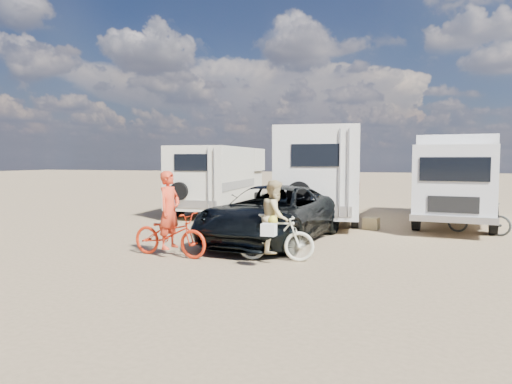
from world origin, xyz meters
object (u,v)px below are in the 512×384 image
(rv_main, at_px, (325,175))
(bike_woman, at_px, (275,238))
(bike_parked, at_px, (479,218))
(bike_man, at_px, (170,234))
(rider_man, at_px, (170,218))
(rv_left, at_px, (220,180))
(dark_suv, at_px, (272,214))
(box_truck, at_px, (456,180))
(crate, at_px, (371,223))
(cooler, at_px, (257,226))
(rider_woman, at_px, (275,225))

(rv_main, relative_size, bike_woman, 4.71)
(bike_parked, bearing_deg, bike_man, 151.23)
(bike_parked, bearing_deg, rider_man, 151.23)
(rv_left, xyz_separation_m, dark_suv, (3.93, -6.01, -0.59))
(rv_main, height_order, box_truck, rv_main)
(box_truck, xyz_separation_m, crate, (-2.61, -2.06, -1.29))
(rv_main, height_order, rv_left, rv_main)
(rider_man, xyz_separation_m, bike_parked, (7.07, 5.55, -0.41))
(rv_left, height_order, bike_parked, rv_left)
(bike_parked, bearing_deg, cooler, 132.14)
(bike_woman, xyz_separation_m, rider_woman, (0.00, 0.00, 0.28))
(cooler, bearing_deg, box_truck, 24.04)
(box_truck, relative_size, bike_parked, 3.83)
(rider_woman, xyz_separation_m, cooler, (-1.43, 3.17, -0.53))
(cooler, bearing_deg, rv_left, 109.77)
(rider_woman, distance_m, crate, 5.59)
(rv_main, relative_size, bike_man, 4.15)
(box_truck, bearing_deg, rv_main, -177.21)
(bike_man, height_order, rider_man, rider_man)
(bike_man, bearing_deg, cooler, -7.67)
(cooler, bearing_deg, rider_woman, -78.14)
(rv_left, height_order, rider_woman, rv_left)
(box_truck, distance_m, bike_parked, 2.36)
(rv_main, height_order, rider_woman, rv_main)
(box_truck, bearing_deg, rv_left, -179.21)
(rv_left, xyz_separation_m, cooler, (3.19, -5.07, -1.09))
(bike_man, height_order, rider_woman, rider_woman)
(box_truck, xyz_separation_m, rider_woman, (-4.26, -7.37, -0.69))
(box_truck, relative_size, rider_man, 3.86)
(rv_main, bearing_deg, cooler, -110.54)
(bike_man, relative_size, cooler, 3.11)
(box_truck, height_order, rider_woman, box_truck)
(bike_woman, bearing_deg, rv_left, 22.47)
(rider_woman, relative_size, cooler, 2.55)
(crate, bearing_deg, rider_man, -125.84)
(rv_left, distance_m, bike_man, 8.84)
(dark_suv, bearing_deg, rv_left, 130.32)
(box_truck, distance_m, bike_man, 10.16)
(rider_man, xyz_separation_m, rider_woman, (2.38, 0.27, -0.09))
(dark_suv, distance_m, bike_parked, 6.20)
(rv_left, xyz_separation_m, box_truck, (8.87, -0.87, 0.14))
(bike_woman, xyz_separation_m, rider_man, (-2.38, -0.27, 0.37))
(bike_woman, bearing_deg, cooler, 17.47)
(box_truck, bearing_deg, crate, -135.29)
(cooler, bearing_deg, dark_suv, -64.32)
(box_truck, distance_m, rider_woman, 8.54)
(rv_left, distance_m, bike_parked, 9.81)
(rider_woman, bearing_deg, cooler, 17.47)
(rv_left, bearing_deg, bike_parked, -21.04)
(bike_man, relative_size, crate, 4.17)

